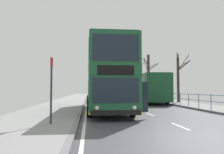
{
  "coord_description": "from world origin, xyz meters",
  "views": [
    {
      "loc": [
        -3.76,
        -6.89,
        1.52
      ],
      "look_at": [
        -2.31,
        7.9,
        2.32
      ],
      "focal_mm": 37.6,
      "sensor_mm": 36.0,
      "label": 1
    }
  ],
  "objects_px": {
    "background_bus_far_lane": "(149,88)",
    "bus_stop_sign_near": "(51,83)",
    "bare_tree_far_01": "(140,79)",
    "bare_tree_far_00": "(179,77)",
    "bare_tree_far_02": "(148,76)",
    "double_decker_bus_main": "(106,78)"
  },
  "relations": [
    {
      "from": "double_decker_bus_main",
      "to": "bare_tree_far_02",
      "type": "xyz_separation_m",
      "value": [
        8.16,
        19.88,
        1.43
      ]
    },
    {
      "from": "double_decker_bus_main",
      "to": "bare_tree_far_02",
      "type": "relative_size",
      "value": 1.62
    },
    {
      "from": "background_bus_far_lane",
      "to": "bus_stop_sign_near",
      "type": "height_order",
      "value": "background_bus_far_lane"
    },
    {
      "from": "bus_stop_sign_near",
      "to": "bare_tree_far_02",
      "type": "xyz_separation_m",
      "value": [
        10.89,
        26.59,
        1.95
      ]
    },
    {
      "from": "bare_tree_far_01",
      "to": "bare_tree_far_02",
      "type": "distance_m",
      "value": 9.49
    },
    {
      "from": "background_bus_far_lane",
      "to": "bare_tree_far_01",
      "type": "relative_size",
      "value": 1.37
    },
    {
      "from": "bare_tree_far_01",
      "to": "bus_stop_sign_near",
      "type": "bearing_deg",
      "value": -107.89
    },
    {
      "from": "double_decker_bus_main",
      "to": "bare_tree_far_02",
      "type": "distance_m",
      "value": 21.54
    },
    {
      "from": "double_decker_bus_main",
      "to": "bare_tree_far_02",
      "type": "height_order",
      "value": "bare_tree_far_02"
    },
    {
      "from": "bus_stop_sign_near",
      "to": "bare_tree_far_01",
      "type": "bearing_deg",
      "value": 72.11
    },
    {
      "from": "double_decker_bus_main",
      "to": "bus_stop_sign_near",
      "type": "relative_size",
      "value": 4.18
    },
    {
      "from": "double_decker_bus_main",
      "to": "background_bus_far_lane",
      "type": "bearing_deg",
      "value": 60.26
    },
    {
      "from": "bare_tree_far_00",
      "to": "bare_tree_far_02",
      "type": "bearing_deg",
      "value": 93.08
    },
    {
      "from": "bare_tree_far_02",
      "to": "bare_tree_far_00",
      "type": "bearing_deg",
      "value": -86.92
    },
    {
      "from": "double_decker_bus_main",
      "to": "background_bus_far_lane",
      "type": "xyz_separation_m",
      "value": [
        5.54,
        9.71,
        -0.59
      ]
    },
    {
      "from": "bare_tree_far_00",
      "to": "bare_tree_far_02",
      "type": "distance_m",
      "value": 11.05
    },
    {
      "from": "background_bus_far_lane",
      "to": "bus_stop_sign_near",
      "type": "relative_size",
      "value": 3.49
    },
    {
      "from": "bus_stop_sign_near",
      "to": "bare_tree_far_01",
      "type": "height_order",
      "value": "bare_tree_far_01"
    },
    {
      "from": "background_bus_far_lane",
      "to": "bare_tree_far_00",
      "type": "height_order",
      "value": "bare_tree_far_00"
    },
    {
      "from": "bare_tree_far_00",
      "to": "bare_tree_far_02",
      "type": "relative_size",
      "value": 0.79
    },
    {
      "from": "bare_tree_far_01",
      "to": "bare_tree_far_02",
      "type": "relative_size",
      "value": 0.99
    },
    {
      "from": "bare_tree_far_00",
      "to": "bare_tree_far_02",
      "type": "height_order",
      "value": "bare_tree_far_02"
    }
  ]
}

